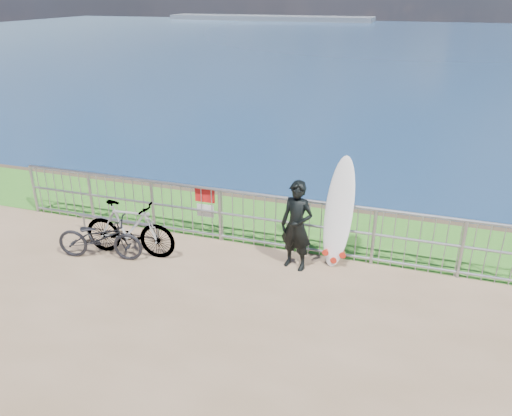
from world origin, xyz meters
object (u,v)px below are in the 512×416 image
(bicycle_near, at_px, (100,238))
(bicycle_far, at_px, (129,229))
(surfboard, at_px, (338,217))
(surfer, at_px, (297,226))

(bicycle_near, relative_size, bicycle_far, 0.90)
(surfboard, height_order, bicycle_near, surfboard)
(bicycle_near, bearing_deg, surfer, -88.04)
(surfer, bearing_deg, bicycle_near, -152.30)
(surfer, bearing_deg, surfboard, 44.57)
(surfboard, height_order, bicycle_far, surfboard)
(surfer, xyz_separation_m, surfboard, (0.67, 0.38, 0.11))
(surfer, relative_size, bicycle_far, 0.92)
(surfboard, xyz_separation_m, bicycle_far, (-3.76, -0.92, -0.39))
(bicycle_near, distance_m, bicycle_far, 0.56)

